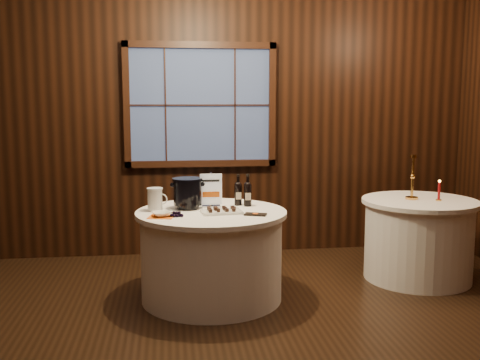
{
  "coord_description": "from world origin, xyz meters",
  "views": [
    {
      "loc": [
        -0.35,
        -3.66,
        1.69
      ],
      "look_at": [
        0.23,
        0.9,
        1.04
      ],
      "focal_mm": 42.0,
      "sensor_mm": 36.0,
      "label": 1
    }
  ],
  "objects": [
    {
      "name": "side_table",
      "position": [
        2.0,
        1.3,
        0.39
      ],
      "size": [
        1.08,
        1.08,
        0.77
      ],
      "color": "white",
      "rests_on": "ground"
    },
    {
      "name": "brass_candlestick",
      "position": [
        1.93,
        1.33,
        0.92
      ],
      "size": [
        0.12,
        0.12,
        0.42
      ],
      "color": "gold",
      "rests_on": "side_table"
    },
    {
      "name": "port_bottle_right",
      "position": [
        0.34,
        1.18,
        0.89
      ],
      "size": [
        0.07,
        0.07,
        0.29
      ],
      "rotation": [
        0.0,
        0.0,
        -0.05
      ],
      "color": "black",
      "rests_on": "main_table"
    },
    {
      "name": "main_table",
      "position": [
        0.0,
        1.0,
        0.39
      ],
      "size": [
        1.28,
        1.28,
        0.77
      ],
      "color": "white",
      "rests_on": "ground"
    },
    {
      "name": "ice_bucket",
      "position": [
        -0.19,
        1.13,
        0.91
      ],
      "size": [
        0.26,
        0.26,
        0.27
      ],
      "color": "black",
      "rests_on": "main_table"
    },
    {
      "name": "sign_stand",
      "position": [
        0.01,
        1.16,
        0.88
      ],
      "size": [
        0.19,
        0.09,
        0.31
      ],
      "rotation": [
        0.0,
        0.0,
        -0.02
      ],
      "color": "#AEADB4",
      "rests_on": "main_table"
    },
    {
      "name": "port_bottle_left",
      "position": [
        0.26,
        1.23,
        0.89
      ],
      "size": [
        0.07,
        0.07,
        0.28
      ],
      "rotation": [
        0.0,
        0.0,
        0.01
      ],
      "color": "black",
      "rests_on": "main_table"
    },
    {
      "name": "cracker_bowl",
      "position": [
        -0.42,
        0.81,
        0.79
      ],
      "size": [
        0.18,
        0.18,
        0.04
      ],
      "primitive_type": "imported",
      "rotation": [
        0.0,
        0.0,
        0.21
      ],
      "color": "white",
      "rests_on": "orange_napkin"
    },
    {
      "name": "orange_napkin",
      "position": [
        -0.42,
        0.81,
        0.77
      ],
      "size": [
        0.24,
        0.24,
        0.0
      ],
      "primitive_type": "cube",
      "rotation": [
        0.0,
        0.0,
        -0.2
      ],
      "color": "orange",
      "rests_on": "main_table"
    },
    {
      "name": "back_wall",
      "position": [
        0.0,
        2.48,
        1.54
      ],
      "size": [
        6.0,
        0.1,
        3.0
      ],
      "color": "black",
      "rests_on": "ground"
    },
    {
      "name": "red_candle",
      "position": [
        2.14,
        1.22,
        0.85
      ],
      "size": [
        0.05,
        0.05,
        0.2
      ],
      "color": "gold",
      "rests_on": "side_table"
    },
    {
      "name": "chocolate_box",
      "position": [
        0.34,
        0.77,
        0.78
      ],
      "size": [
        0.2,
        0.14,
        0.01
      ],
      "primitive_type": "cube",
      "rotation": [
        0.0,
        0.0,
        -0.35
      ],
      "color": "black",
      "rests_on": "main_table"
    },
    {
      "name": "glass_pitcher",
      "position": [
        -0.47,
        1.07,
        0.87
      ],
      "size": [
        0.18,
        0.14,
        0.19
      ],
      "rotation": [
        0.0,
        0.0,
        -0.34
      ],
      "color": "white",
      "rests_on": "main_table"
    },
    {
      "name": "grape_bunch",
      "position": [
        -0.3,
        0.8,
        0.79
      ],
      "size": [
        0.18,
        0.1,
        0.04
      ],
      "rotation": [
        0.0,
        0.0,
        -0.33
      ],
      "color": "black",
      "rests_on": "main_table"
    },
    {
      "name": "ground",
      "position": [
        0.0,
        0.0,
        0.0
      ],
      "size": [
        6.0,
        6.0,
        0.0
      ],
      "primitive_type": "plane",
      "color": "black",
      "rests_on": "ground"
    },
    {
      "name": "chocolate_plate",
      "position": [
        0.08,
        0.9,
        0.79
      ],
      "size": [
        0.35,
        0.25,
        0.05
      ],
      "rotation": [
        0.0,
        0.0,
        0.09
      ],
      "color": "white",
      "rests_on": "main_table"
    }
  ]
}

